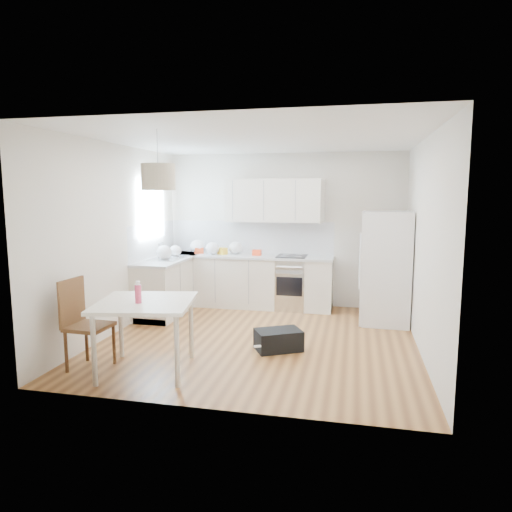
{
  "coord_description": "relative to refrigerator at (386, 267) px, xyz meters",
  "views": [
    {
      "loc": [
        1.25,
        -5.94,
        2.0
      ],
      "look_at": [
        -0.13,
        0.4,
        1.11
      ],
      "focal_mm": 32.0,
      "sensor_mm": 36.0,
      "label": 1
    }
  ],
  "objects": [
    {
      "name": "counter_back",
      "position": [
        -2.34,
        0.51,
        0.04
      ],
      "size": [
        3.02,
        0.64,
        0.04
      ],
      "primitive_type": "cube",
      "color": "silver",
      "rests_on": "cabinets_back"
    },
    {
      "name": "dining_table",
      "position": [
        -2.76,
        -2.65,
        -0.14
      ],
      "size": [
        1.2,
        1.2,
        0.81
      ],
      "rotation": [
        0.0,
        0.0,
        0.19
      ],
      "color": "beige",
      "rests_on": "floor"
    },
    {
      "name": "wall_right",
      "position": [
        0.36,
        -1.29,
        0.49
      ],
      "size": [
        0.0,
        4.2,
        4.2
      ],
      "primitive_type": "plane",
      "rotation": [
        1.57,
        0.0,
        -1.57
      ],
      "color": "silver",
      "rests_on": "floor"
    },
    {
      "name": "cabinets_back",
      "position": [
        -2.34,
        0.51,
        -0.42
      ],
      "size": [
        3.0,
        0.6,
        0.88
      ],
      "primitive_type": "cube",
      "color": "beige",
      "rests_on": "floor"
    },
    {
      "name": "wall_back",
      "position": [
        -1.74,
        0.81,
        0.49
      ],
      "size": [
        4.2,
        0.0,
        4.2
      ],
      "primitive_type": "plane",
      "rotation": [
        1.57,
        0.0,
        0.0
      ],
      "color": "silver",
      "rests_on": "floor"
    },
    {
      "name": "floor",
      "position": [
        -1.74,
        -1.29,
        -0.86
      ],
      "size": [
        4.2,
        4.2,
        0.0
      ],
      "primitive_type": "plane",
      "color": "brown",
      "rests_on": "ground"
    },
    {
      "name": "snack_orange",
      "position": [
        -2.16,
        0.48,
        0.11
      ],
      "size": [
        0.15,
        0.1,
        0.1
      ],
      "primitive_type": "cube",
      "rotation": [
        0.0,
        0.0,
        -0.06
      ],
      "color": "red",
      "rests_on": "counter_back"
    },
    {
      "name": "gym_bag",
      "position": [
        -1.42,
        -1.65,
        -0.73
      ],
      "size": [
        0.68,
        0.6,
        0.26
      ],
      "primitive_type": "cube",
      "rotation": [
        0.0,
        0.0,
        0.49
      ],
      "color": "black",
      "rests_on": "floor"
    },
    {
      "name": "grocery_bag_a",
      "position": [
        -3.28,
        0.57,
        0.18
      ],
      "size": [
        0.27,
        0.23,
        0.24
      ],
      "primitive_type": "ellipsoid",
      "color": "white",
      "rests_on": "counter_back"
    },
    {
      "name": "wall_left",
      "position": [
        -3.84,
        -1.29,
        0.49
      ],
      "size": [
        0.0,
        4.2,
        4.2
      ],
      "primitive_type": "plane",
      "rotation": [
        1.57,
        0.0,
        1.57
      ],
      "color": "silver",
      "rests_on": "floor"
    },
    {
      "name": "backsplash_left",
      "position": [
        -3.84,
        -0.09,
        0.35
      ],
      "size": [
        0.01,
        1.8,
        0.58
      ],
      "primitive_type": "cube",
      "color": "white",
      "rests_on": "wall_left"
    },
    {
      "name": "window_glassblock",
      "position": [
        -3.83,
        -0.14,
        0.89
      ],
      "size": [
        0.02,
        1.0,
        1.0
      ],
      "primitive_type": "cube",
      "color": "#BFE0F9",
      "rests_on": "wall_left"
    },
    {
      "name": "grocery_bag_e",
      "position": [
        -3.57,
        -0.26,
        0.17
      ],
      "size": [
        0.25,
        0.22,
        0.23
      ],
      "primitive_type": "ellipsoid",
      "color": "white",
      "rests_on": "counter_left"
    },
    {
      "name": "pendant_lamp",
      "position": [
        -2.64,
        -2.46,
        1.32
      ],
      "size": [
        0.38,
        0.38,
        0.29
      ],
      "primitive_type": "cylinder",
      "rotation": [
        0.0,
        0.0,
        0.0
      ],
      "color": "#C2B195",
      "rests_on": "ceiling"
    },
    {
      "name": "cabinets_left",
      "position": [
        -3.54,
        -0.09,
        -0.42
      ],
      "size": [
        0.6,
        1.8,
        0.88
      ],
      "primitive_type": "cube",
      "color": "beige",
      "rests_on": "floor"
    },
    {
      "name": "sink",
      "position": [
        -3.54,
        -0.14,
        0.05
      ],
      "size": [
        0.5,
        0.8,
        0.16
      ],
      "primitive_type": null,
      "color": "silver",
      "rests_on": "counter_left"
    },
    {
      "name": "dining_chair",
      "position": [
        -3.42,
        -2.72,
        -0.35
      ],
      "size": [
        0.46,
        0.46,
        1.04
      ],
      "primitive_type": null,
      "rotation": [
        0.0,
        0.0,
        -0.05
      ],
      "color": "#462515",
      "rests_on": "floor"
    },
    {
      "name": "grocery_bag_b",
      "position": [
        -2.96,
        0.45,
        0.17
      ],
      "size": [
        0.25,
        0.21,
        0.22
      ],
      "primitive_type": "ellipsoid",
      "color": "white",
      "rests_on": "counter_back"
    },
    {
      "name": "grocery_bag_c",
      "position": [
        -2.57,
        0.58,
        0.17
      ],
      "size": [
        0.25,
        0.21,
        0.23
      ],
      "primitive_type": "ellipsoid",
      "color": "white",
      "rests_on": "counter_back"
    },
    {
      "name": "backsplash_back",
      "position": [
        -2.34,
        0.8,
        0.35
      ],
      "size": [
        3.0,
        0.01,
        0.58
      ],
      "primitive_type": "cube",
      "color": "white",
      "rests_on": "wall_back"
    },
    {
      "name": "grocery_bag_d",
      "position": [
        -3.53,
        0.12,
        0.15
      ],
      "size": [
        0.21,
        0.18,
        0.19
      ],
      "primitive_type": "ellipsoid",
      "color": "white",
      "rests_on": "counter_back"
    },
    {
      "name": "drink_bottle",
      "position": [
        -2.79,
        -2.76,
        0.07
      ],
      "size": [
        0.09,
        0.09,
        0.24
      ],
      "primitive_type": "cylinder",
      "rotation": [
        0.0,
        0.0,
        0.29
      ],
      "color": "#D33A5E",
      "rests_on": "dining_table"
    },
    {
      "name": "snack_yellow",
      "position": [
        -2.79,
        0.5,
        0.12
      ],
      "size": [
        0.21,
        0.19,
        0.12
      ],
      "primitive_type": "cube",
      "rotation": [
        0.0,
        0.0,
        -0.58
      ],
      "color": "gold",
      "rests_on": "counter_back"
    },
    {
      "name": "snack_red",
      "position": [
        -3.24,
        0.52,
        0.11
      ],
      "size": [
        0.19,
        0.16,
        0.11
      ],
      "primitive_type": "cube",
      "rotation": [
        0.0,
        0.0,
        0.51
      ],
      "color": "red",
      "rests_on": "counter_back"
    },
    {
      "name": "range_oven",
      "position": [
        -1.54,
        0.51,
        -0.42
      ],
      "size": [
        0.5,
        0.61,
        0.88
      ],
      "primitive_type": null,
      "color": "silver",
      "rests_on": "floor"
    },
    {
      "name": "refrigerator",
      "position": [
        0.0,
        0.0,
        0.0
      ],
      "size": [
        0.85,
        0.89,
        1.73
      ],
      "primitive_type": null,
      "rotation": [
        0.0,
        0.0,
        -0.03
      ],
      "color": "white",
      "rests_on": "floor"
    },
    {
      "name": "ceiling",
      "position": [
        -1.74,
        -1.29,
        1.84
      ],
      "size": [
        4.2,
        4.2,
        0.0
      ],
      "primitive_type": "plane",
      "rotation": [
        3.14,
        0.0,
        0.0
      ],
      "color": "white",
      "rests_on": "wall_back"
    },
    {
      "name": "upper_cabinets",
      "position": [
        -1.89,
        0.65,
        1.01
      ],
      "size": [
        1.7,
        0.32,
        0.75
      ],
      "primitive_type": "cube",
      "color": "beige",
      "rests_on": "wall_back"
    },
    {
      "name": "counter_left",
      "position": [
        -3.54,
        -0.09,
        0.04
      ],
      "size": [
        0.64,
        1.82,
        0.04
      ],
      "primitive_type": "cube",
      "color": "silver",
      "rests_on": "cabinets_left"
    }
  ]
}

